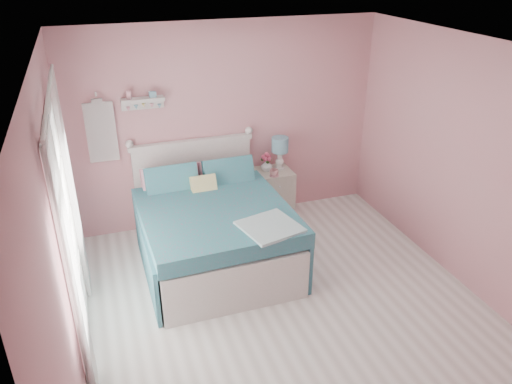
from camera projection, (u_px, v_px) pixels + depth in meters
floor at (291, 315)px, 5.05m from camera, size 4.50×4.50×0.00m
room_shell at (297, 172)px, 4.36m from camera, size 4.50×4.50×4.50m
bed at (213, 230)px, 5.78m from camera, size 1.64×2.05×1.18m
nightstand at (273, 194)px, 6.76m from camera, size 0.48×0.47×0.69m
table_lamp at (280, 147)px, 6.54m from camera, size 0.22×0.22×0.44m
vase at (267, 165)px, 6.57m from camera, size 0.19×0.19×0.16m
teacup at (274, 173)px, 6.44m from camera, size 0.13×0.13×0.09m
roses at (267, 157)px, 6.52m from camera, size 0.14×0.11×0.12m
wall_shelf at (142, 101)px, 5.85m from camera, size 0.50×0.15×0.25m
hanging_dress at (101, 133)px, 5.84m from camera, size 0.34×0.03×0.72m
french_door at (69, 237)px, 4.35m from camera, size 0.04×1.32×2.16m
curtain_near at (74, 274)px, 3.68m from camera, size 0.04×0.40×2.32m
curtain_far at (72, 190)px, 4.95m from camera, size 0.04×0.40×2.32m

